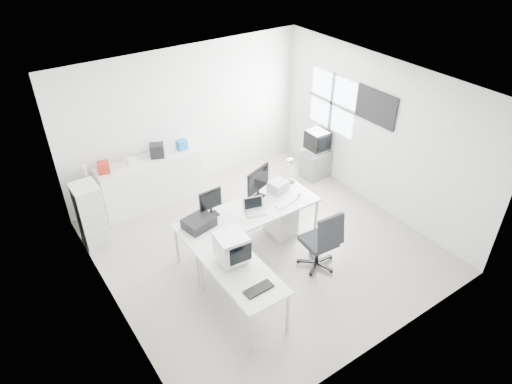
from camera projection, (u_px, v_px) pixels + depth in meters
floor at (263, 246)px, 7.76m from camera, size 5.00×5.00×0.01m
ceiling at (264, 89)px, 6.20m from camera, size 5.00×5.00×0.01m
back_wall at (188, 119)px, 8.69m from camera, size 5.00×0.02×2.80m
left_wall at (103, 235)px, 5.80m from camera, size 0.02×5.00×2.80m
right_wall at (377, 135)px, 8.15m from camera, size 0.02×5.00×2.80m
window at (332, 103)px, 8.85m from camera, size 0.02×1.20×1.10m
wall_picture at (376, 107)px, 7.93m from camera, size 0.04×0.90×0.60m
main_desk at (249, 230)px, 7.53m from camera, size 2.40×0.80×0.75m
side_desk at (242, 291)px, 6.38m from camera, size 0.70×1.40×0.75m
drawer_pedestal at (281, 217)px, 7.94m from camera, size 0.40×0.50×0.60m
inkjet_printer at (199, 223)px, 6.95m from camera, size 0.51×0.43×0.16m
lcd_monitor_small at (211, 203)px, 7.10m from camera, size 0.39×0.23×0.48m
lcd_monitor_large at (258, 183)px, 7.50m from camera, size 0.59×0.38×0.57m
laptop at (255, 208)px, 7.22m from camera, size 0.40×0.40×0.21m
white_keyboard at (287, 202)px, 7.52m from camera, size 0.48×0.24×0.02m
white_mouse at (299, 194)px, 7.68m from camera, size 0.06×0.06×0.06m
laser_printer at (278, 186)px, 7.78m from camera, size 0.36×0.33×0.18m
desk_lamp at (292, 169)px, 7.90m from camera, size 0.19×0.19×0.52m
crt_monitor at (232, 250)px, 6.22m from camera, size 0.41×0.41×0.44m
black_keyboard at (259, 289)px, 5.89m from camera, size 0.40×0.17×0.03m
office_chair at (319, 238)px, 7.08m from camera, size 0.67×0.67×1.08m
tv_cabinet at (315, 164)px, 9.49m from camera, size 0.53×0.44×0.58m
crt_tv at (317, 142)px, 9.20m from camera, size 0.50×0.48×0.45m
sideboard at (151, 182)px, 8.55m from camera, size 1.93×0.48×0.96m
clutter_box_a at (103, 167)px, 7.85m from camera, size 0.24×0.23×0.20m
clutter_box_b at (131, 161)px, 8.11m from camera, size 0.14×0.12×0.13m
clutter_box_c at (157, 151)px, 8.31m from camera, size 0.32×0.31×0.25m
clutter_box_d at (182, 145)px, 8.57m from camera, size 0.19×0.17×0.18m
clutter_bottle at (85, 171)px, 7.74m from camera, size 0.07×0.07×0.22m
filing_cabinet at (91, 215)px, 7.54m from camera, size 0.40×0.47×1.14m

